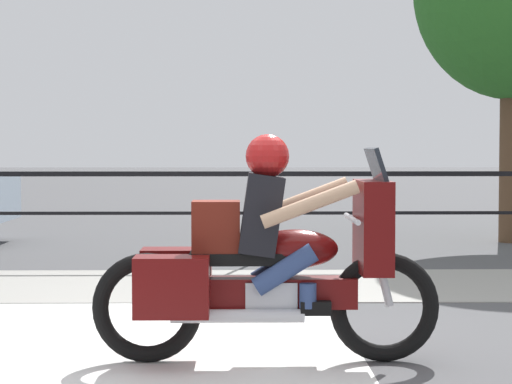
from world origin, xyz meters
TOP-DOWN VIEW (x-y plane):
  - ground_plane at (0.00, 0.00)m, footprint 120.00×120.00m
  - sidewalk_band at (0.00, 3.40)m, footprint 44.00×2.40m
  - crosswalk_band at (-1.06, -0.20)m, footprint 3.50×6.00m
  - fence_railing at (0.00, 5.27)m, footprint 36.00×0.05m
  - motorcycle at (0.02, -0.28)m, footprint 2.31×0.76m

SIDE VIEW (x-z plane):
  - ground_plane at x=0.00m, z-range 0.00..0.00m
  - crosswalk_band at x=-1.06m, z-range 0.00..0.01m
  - sidewalk_band at x=0.00m, z-range 0.00..0.01m
  - motorcycle at x=0.02m, z-range -0.08..1.44m
  - fence_railing at x=0.00m, z-range 0.33..1.46m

